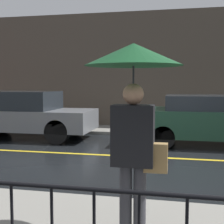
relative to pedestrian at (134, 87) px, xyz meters
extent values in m
plane|color=black|center=(-0.13, 4.18, -1.72)|extent=(80.00, 80.00, 0.00)
cube|color=gray|center=(-0.13, 8.05, -1.66)|extent=(28.00, 1.70, 0.10)
cube|color=gold|center=(-0.13, 4.18, -1.71)|extent=(25.20, 0.12, 0.01)
cube|color=#4C4238|center=(-0.13, 9.05, 0.55)|extent=(28.00, 0.30, 4.53)
cylinder|color=black|center=(-0.13, -1.08, -0.72)|extent=(12.00, 0.04, 0.04)
cylinder|color=#333338|center=(-0.08, 0.00, -1.21)|extent=(0.13, 0.13, 0.80)
cylinder|color=#333338|center=(0.07, 0.00, -1.21)|extent=(0.13, 0.13, 0.80)
cube|color=black|center=(-0.01, 0.00, -0.50)|extent=(0.43, 0.26, 0.63)
sphere|color=tan|center=(-0.01, 0.00, -0.07)|extent=(0.22, 0.22, 0.22)
cylinder|color=#262628|center=(-0.01, 0.00, -0.14)|extent=(0.02, 0.02, 0.72)
cone|color=#144723|center=(-0.01, 0.00, 0.33)|extent=(1.01, 1.01, 0.23)
cube|color=#9E7A47|center=(0.23, 0.00, -0.72)|extent=(0.24, 0.12, 0.30)
cube|color=slate|center=(-4.32, 6.04, -1.10)|extent=(4.37, 1.77, 0.63)
cube|color=#1E2328|center=(-4.50, 6.04, -0.49)|extent=(2.27, 1.63, 0.58)
cylinder|color=black|center=(-2.97, 6.82, -1.36)|extent=(0.72, 0.22, 0.72)
cylinder|color=black|center=(-2.97, 5.26, -1.36)|extent=(0.72, 0.22, 0.72)
cylinder|color=black|center=(-5.68, 6.82, -1.36)|extent=(0.72, 0.22, 0.72)
cube|color=#193828|center=(1.32, 6.04, -1.07)|extent=(3.98, 1.82, 0.76)
cube|color=#1E2328|center=(1.16, 6.04, -0.49)|extent=(2.07, 1.67, 0.40)
cylinder|color=black|center=(0.09, 6.84, -1.40)|extent=(0.63, 0.22, 0.63)
cylinder|color=black|center=(0.09, 5.24, -1.40)|extent=(0.63, 0.22, 0.63)
camera|label=1|loc=(0.43, -3.17, 0.03)|focal=50.00mm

